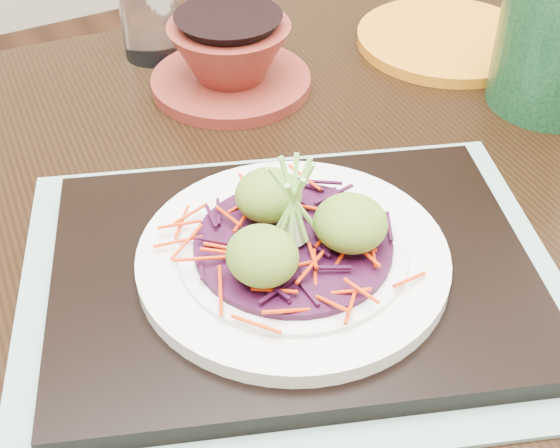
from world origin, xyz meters
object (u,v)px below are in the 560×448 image
white_plate (293,257)px  terracotta_bowl_set (230,60)px  dining_table (252,301)px  water_glass (150,16)px  serving_tray (293,272)px  yellow_plate (447,39)px

white_plate → terracotta_bowl_set: size_ratio=1.19×
terracotta_bowl_set → dining_table: bearing=-112.4°
water_glass → terracotta_bowl_set: (0.04, -0.11, -0.01)m
dining_table → terracotta_bowl_set: bearing=73.1°
serving_tray → water_glass: water_glass is taller
serving_tray → terracotta_bowl_set: terracotta_bowl_set is taller
yellow_plate → dining_table: bearing=-153.5°
serving_tray → dining_table: bearing=106.9°
terracotta_bowl_set → water_glass: bearing=112.3°
serving_tray → terracotta_bowl_set: 0.31m
dining_table → terracotta_bowl_set: 0.26m
white_plate → serving_tray: bearing=-90.0°
water_glass → yellow_plate: water_glass is taller
white_plate → yellow_plate: white_plate is taller
serving_tray → water_glass: 0.40m
serving_tray → water_glass: (0.05, 0.40, 0.03)m
dining_table → serving_tray: bearing=-88.7°
serving_tray → water_glass: bearing=104.2°
water_glass → serving_tray: bearing=-96.8°
yellow_plate → serving_tray: bearing=-144.0°
serving_tray → white_plate: bearing=111.0°
dining_table → serving_tray: size_ratio=3.50×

